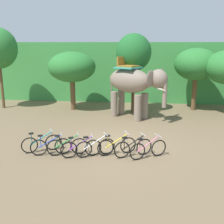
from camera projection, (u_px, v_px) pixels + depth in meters
ground_plane at (116, 144)px, 12.67m from camera, size 80.00×80.00×0.00m
foliage_hedge at (129, 70)px, 23.99m from camera, size 36.00×6.00×4.66m
tree_center_left at (72, 67)px, 18.70m from camera, size 3.25×3.25×4.04m
tree_center at (134, 53)px, 17.66m from camera, size 2.29×2.29×5.21m
tree_far_left at (196, 65)px, 18.53m from camera, size 2.97×2.97×4.28m
elephant at (134, 83)px, 16.62m from camera, size 4.02×3.28×3.78m
bike_teal at (41, 143)px, 11.75m from camera, size 1.53×0.87×0.92m
bike_blue at (51, 146)px, 11.40m from camera, size 1.66×0.64×0.92m
bike_green at (67, 146)px, 11.40m from camera, size 1.65×0.66×0.92m
bike_purple at (81, 148)px, 11.19m from camera, size 1.61×0.74×0.92m
bike_white at (95, 147)px, 11.28m from camera, size 1.55×0.85×0.92m
bike_yellow at (117, 146)px, 11.44m from camera, size 1.59×0.79×0.92m
bike_black at (133, 148)px, 11.24m from camera, size 1.55×0.85×0.92m
bike_pink at (148, 149)px, 11.09m from camera, size 1.51×0.90×0.92m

